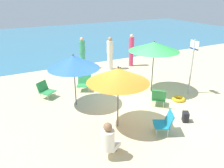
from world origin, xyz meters
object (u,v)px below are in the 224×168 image
(person_b, at_px, (131,50))
(warning_sign, at_px, (193,60))
(beach_chair_e, at_px, (165,122))
(beach_bag, at_px, (185,117))
(umbrella_blue, at_px, (74,62))
(beach_chair_c, at_px, (45,89))
(beach_chair_d, at_px, (84,82))
(swim_ring, at_px, (178,99))
(beach_chair_a, at_px, (123,76))
(person_c, at_px, (109,140))
(umbrella_green, at_px, (154,47))
(umbrella_orange, at_px, (118,75))
(person_a, at_px, (110,53))
(beach_chair_b, at_px, (159,97))
(person_d, at_px, (82,53))

(person_b, distance_m, warning_sign, 4.18)
(beach_chair_e, bearing_deg, beach_bag, -141.33)
(umbrella_blue, distance_m, beach_bag, 3.99)
(beach_chair_c, xyz_separation_m, beach_chair_d, (1.57, -0.03, 0.02))
(warning_sign, height_order, swim_ring, warning_sign)
(beach_chair_d, xyz_separation_m, person_b, (3.44, 1.90, 0.53))
(beach_chair_a, distance_m, person_c, 4.77)
(umbrella_green, relative_size, beach_bag, 6.44)
(umbrella_orange, distance_m, person_a, 5.50)
(umbrella_green, height_order, person_c, umbrella_green)
(beach_chair_e, distance_m, person_b, 6.42)
(person_b, bearing_deg, beach_chair_a, -127.47)
(beach_chair_e, height_order, beach_bag, beach_chair_e)
(beach_chair_a, xyz_separation_m, beach_chair_e, (-0.84, -3.75, -0.01))
(beach_chair_b, distance_m, person_b, 4.84)
(beach_chair_b, bearing_deg, beach_chair_d, 76.65)
(person_b, relative_size, swim_ring, 3.57)
(beach_chair_c, bearing_deg, beach_chair_a, 50.81)
(beach_chair_e, relative_size, swim_ring, 1.42)
(person_c, height_order, swim_ring, person_c)
(umbrella_green, height_order, person_a, umbrella_green)
(umbrella_green, distance_m, umbrella_blue, 3.11)
(swim_ring, bearing_deg, person_c, -156.96)
(beach_chair_b, relative_size, beach_chair_d, 1.03)
(umbrella_blue, xyz_separation_m, person_c, (-0.26, -3.04, -1.08))
(warning_sign, bearing_deg, swim_ring, -154.52)
(person_b, xyz_separation_m, swim_ring, (-0.74, -4.45, -0.81))
(umbrella_blue, bearing_deg, swim_ring, -22.78)
(person_c, relative_size, person_d, 0.60)
(umbrella_orange, relative_size, beach_chair_b, 2.58)
(umbrella_green, distance_m, beach_chair_e, 3.30)
(beach_bag, bearing_deg, beach_chair_a, 92.40)
(beach_chair_b, xyz_separation_m, person_d, (-0.75, 5.25, 0.46))
(beach_chair_d, relative_size, swim_ring, 1.49)
(umbrella_orange, distance_m, person_c, 1.81)
(beach_chair_a, relative_size, swim_ring, 1.61)
(umbrella_orange, bearing_deg, swim_ring, 9.25)
(beach_chair_c, xyz_separation_m, person_b, (5.01, 1.87, 0.55))
(beach_chair_b, relative_size, person_a, 0.44)
(beach_chair_c, xyz_separation_m, person_d, (2.54, 2.62, 0.51))
(beach_chair_c, xyz_separation_m, swim_ring, (4.27, -2.58, -0.26))
(beach_chair_c, height_order, warning_sign, warning_sign)
(beach_chair_b, distance_m, beach_chair_d, 3.12)
(beach_chair_e, bearing_deg, umbrella_blue, -32.40)
(warning_sign, bearing_deg, beach_chair_c, 160.26)
(umbrella_orange, bearing_deg, person_b, 53.91)
(umbrella_orange, distance_m, swim_ring, 3.28)
(beach_chair_b, xyz_separation_m, beach_chair_c, (-3.29, 2.62, -0.04))
(beach_chair_a, bearing_deg, beach_chair_c, -137.23)
(beach_bag, bearing_deg, person_d, 97.70)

